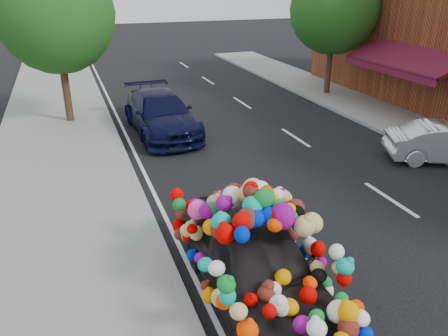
# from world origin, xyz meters

# --- Properties ---
(ground) EXTENTS (100.00, 100.00, 0.00)m
(ground) POSITION_xyz_m (0.00, 0.00, 0.00)
(ground) COLOR black
(ground) RESTS_ON ground
(sidewalk) EXTENTS (4.00, 60.00, 0.12)m
(sidewalk) POSITION_xyz_m (-4.30, 0.00, 0.06)
(sidewalk) COLOR gray
(sidewalk) RESTS_ON ground
(kerb) EXTENTS (0.15, 60.00, 0.13)m
(kerb) POSITION_xyz_m (-2.35, 0.00, 0.07)
(kerb) COLOR gray
(kerb) RESTS_ON ground
(footpath_far) EXTENTS (3.00, 40.00, 0.12)m
(footpath_far) POSITION_xyz_m (8.20, 3.00, 0.06)
(footpath_far) COLOR gray
(footpath_far) RESTS_ON ground
(lane_markings) EXTENTS (6.00, 50.00, 0.01)m
(lane_markings) POSITION_xyz_m (3.60, 0.00, 0.01)
(lane_markings) COLOR silver
(lane_markings) RESTS_ON ground
(tree_near_sidewalk) EXTENTS (4.20, 4.20, 6.13)m
(tree_near_sidewalk) POSITION_xyz_m (-3.80, 9.50, 4.02)
(tree_near_sidewalk) COLOR #332114
(tree_near_sidewalk) RESTS_ON ground
(tree_far_b) EXTENTS (4.00, 4.00, 5.90)m
(tree_far_b) POSITION_xyz_m (8.00, 10.00, 3.89)
(tree_far_b) COLOR #332114
(tree_far_b) RESTS_ON ground
(plush_art_car) EXTENTS (2.13, 4.49, 2.10)m
(plush_art_car) POSITION_xyz_m (-1.15, -2.18, 1.08)
(plush_art_car) COLOR black
(plush_art_car) RESTS_ON ground
(navy_sedan) EXTENTS (2.18, 5.05, 1.45)m
(navy_sedan) POSITION_xyz_m (-0.72, 7.16, 0.72)
(navy_sedan) COLOR black
(navy_sedan) RESTS_ON ground
(silver_hatchback) EXTENTS (3.79, 2.59, 1.18)m
(silver_hatchback) POSITION_xyz_m (6.87, 1.52, 0.59)
(silver_hatchback) COLOR silver
(silver_hatchback) RESTS_ON ground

